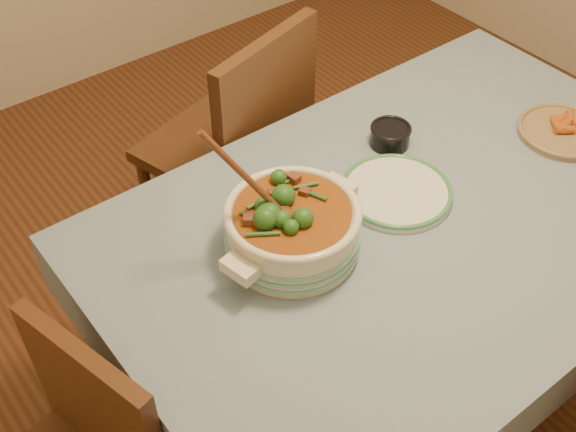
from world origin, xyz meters
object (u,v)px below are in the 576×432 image
at_px(white_plate, 396,191).
at_px(fried_plate, 563,130).
at_px(dining_table, 415,237).
at_px(stew_casserole, 292,225).
at_px(condiment_bowl, 390,134).
at_px(chair_far, 240,142).

xyz_separation_m(white_plate, fried_plate, (0.57, -0.11, 0.00)).
height_order(dining_table, fried_plate, fried_plate).
bearing_deg(white_plate, stew_casserole, 177.53).
bearing_deg(dining_table, white_plate, 92.36).
distance_m(stew_casserole, condiment_bowl, 0.51).
xyz_separation_m(white_plate, condiment_bowl, (0.14, 0.17, 0.02)).
bearing_deg(fried_plate, chair_far, 129.22).
xyz_separation_m(stew_casserole, chair_far, (0.28, 0.64, -0.28)).
bearing_deg(chair_far, white_plate, 79.42).
relative_size(stew_casserole, white_plate, 1.39).
height_order(dining_table, stew_casserole, stew_casserole).
distance_m(condiment_bowl, fried_plate, 0.51).
bearing_deg(condiment_bowl, white_plate, -128.87).
relative_size(dining_table, stew_casserole, 3.99).
xyz_separation_m(condiment_bowl, chair_far, (-0.20, 0.48, -0.23)).
bearing_deg(fried_plate, condiment_bowl, 146.90).
bearing_deg(fried_plate, dining_table, 177.64).
bearing_deg(fried_plate, stew_casserole, 172.28).
xyz_separation_m(dining_table, stew_casserole, (-0.34, 0.10, 0.17)).
distance_m(stew_casserole, fried_plate, 0.92).
xyz_separation_m(stew_casserole, condiment_bowl, (0.48, 0.16, -0.05)).
distance_m(dining_table, stew_casserole, 0.40).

